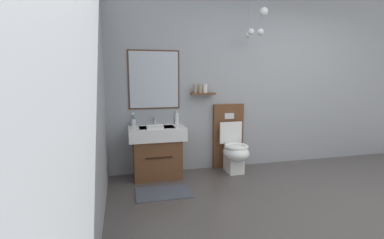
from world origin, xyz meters
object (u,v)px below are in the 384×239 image
Objects in this scene: toilet at (232,146)px; vanity_sink_left at (157,150)px; toothbrush_cup at (133,122)px; folded_hand_towel at (155,127)px; soap_dispenser at (177,118)px.

vanity_sink_left is at bearing 179.97° from toilet.
toothbrush_cup is at bearing 173.64° from toilet.
folded_hand_towel is (-0.04, -0.14, 0.36)m from vanity_sink_left.
toothbrush_cup is (-0.31, 0.16, 0.39)m from vanity_sink_left.
soap_dispenser is 0.87× the size of folded_hand_towel.
vanity_sink_left is 0.55m from soap_dispenser.
toothbrush_cup is at bearing 152.65° from vanity_sink_left.
toilet is 4.55× the size of folded_hand_towel.
toilet is at bearing -11.86° from soap_dispenser.
toothbrush_cup is at bearing 132.01° from folded_hand_towel.
soap_dispenser reaches higher than folded_hand_towel.
vanity_sink_left is 4.05× the size of soap_dispenser.
folded_hand_towel reaches higher than vanity_sink_left.
toilet is at bearing 6.73° from folded_hand_towel.
toilet reaches higher than folded_hand_towel.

